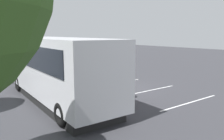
{
  "coord_description": "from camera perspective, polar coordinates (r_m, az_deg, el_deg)",
  "views": [
    {
      "loc": [
        -11.33,
        8.85,
        3.47
      ],
      "look_at": [
        0.16,
        -0.18,
        1.1
      ],
      "focal_mm": 36.35,
      "sensor_mm": 36.0,
      "label": 1
    }
  ],
  "objects": [
    {
      "name": "spectator_centre",
      "position": [
        13.79,
        -3.64,
        -1.1
      ],
      "size": [
        0.58,
        0.34,
        1.69
      ],
      "color": "black",
      "rests_on": "ground_plane"
    },
    {
      "name": "flagpole",
      "position": [
        18.12,
        -24.15,
        7.6
      ],
      "size": [
        0.78,
        0.36,
        6.52
      ],
      "color": "silver",
      "rests_on": "ground_plane"
    },
    {
      "name": "bay_line_d",
      "position": [
        18.44,
        -4.72,
        -1.66
      ],
      "size": [
        0.24,
        4.28,
        0.01
      ],
      "color": "white",
      "rests_on": "ground_plane"
    },
    {
      "name": "bay_line_a",
      "position": [
        12.26,
        19.05,
        -7.73
      ],
      "size": [
        0.24,
        4.5,
        0.01
      ],
      "color": "white",
      "rests_on": "ground_plane"
    },
    {
      "name": "spectator_left",
      "position": [
        12.85,
        0.18,
        -1.57
      ],
      "size": [
        0.58,
        0.36,
        1.79
      ],
      "color": "black",
      "rests_on": "ground_plane"
    },
    {
      "name": "stunt_motorcycle",
      "position": [
        17.74,
        1.72,
        -0.06
      ],
      "size": [
        2.02,
        0.74,
        1.23
      ],
      "color": "black",
      "rests_on": "ground_plane"
    },
    {
      "name": "spectator_far_right",
      "position": [
        15.63,
        -7.95,
        0.37
      ],
      "size": [
        0.57,
        0.31,
        1.82
      ],
      "color": "black",
      "rests_on": "ground_plane"
    },
    {
      "name": "spectator_right",
      "position": [
        14.76,
        -6.13,
        -0.38
      ],
      "size": [
        0.58,
        0.34,
        1.72
      ],
      "color": "#473823",
      "rests_on": "ground_plane"
    },
    {
      "name": "bay_line_e",
      "position": [
        20.93,
        -9.19,
        -0.44
      ],
      "size": [
        0.22,
        3.88,
        0.01
      ],
      "color": "white",
      "rests_on": "ground_plane"
    },
    {
      "name": "spectator_far_left",
      "position": [
        11.87,
        2.37,
        -2.88
      ],
      "size": [
        0.58,
        0.34,
        1.67
      ],
      "color": "black",
      "rests_on": "ground_plane"
    },
    {
      "name": "traffic_cone",
      "position": [
        15.07,
        3.09,
        -2.92
      ],
      "size": [
        0.34,
        0.34,
        0.63
      ],
      "color": "orange",
      "rests_on": "ground_plane"
    },
    {
      "name": "ground_plane",
      "position": [
        14.79,
        -0.15,
        -4.36
      ],
      "size": [
        80.0,
        80.0,
        0.0
      ],
      "primitive_type": "plane",
      "color": "#38383D"
    },
    {
      "name": "parked_motorcycle_silver",
      "position": [
        12.4,
        -4.0,
        -4.76
      ],
      "size": [
        2.05,
        0.58,
        0.99
      ],
      "color": "black",
      "rests_on": "ground_plane"
    },
    {
      "name": "bay_line_c",
      "position": [
        16.1,
        1.11,
        -3.22
      ],
      "size": [
        0.23,
        4.18,
        0.01
      ],
      "color": "white",
      "rests_on": "ground_plane"
    },
    {
      "name": "tour_bus",
      "position": [
        11.82,
        -13.79,
        0.06
      ],
      "size": [
        9.32,
        2.96,
        3.25
      ],
      "color": "silver",
      "rests_on": "ground_plane"
    },
    {
      "name": "bay_line_b",
      "position": [
        14.0,
        8.82,
        -5.24
      ],
      "size": [
        0.25,
        4.74,
        0.01
      ],
      "color": "white",
      "rests_on": "ground_plane"
    }
  ]
}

